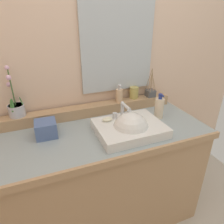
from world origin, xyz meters
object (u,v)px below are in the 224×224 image
(sink_basin, at_px, (130,129))
(tissue_box, at_px, (46,129))
(tumbler_cup, at_px, (134,93))
(potted_plant, at_px, (16,107))
(soap_bar, at_px, (107,119))
(soap_dispenser, at_px, (119,95))
(lotion_bottle, at_px, (159,108))
(reed_diffuser, at_px, (150,93))

(sink_basin, xyz_separation_m, tissue_box, (-0.51, 0.17, 0.02))
(tumbler_cup, relative_size, tissue_box, 0.72)
(potted_plant, bearing_deg, soap_bar, -25.82)
(soap_dispenser, distance_m, tissue_box, 0.61)
(potted_plant, bearing_deg, lotion_bottle, -14.41)
(sink_basin, xyz_separation_m, tumbler_cup, (0.22, 0.37, 0.10))
(tumbler_cup, distance_m, lotion_bottle, 0.27)
(sink_basin, distance_m, soap_dispenser, 0.37)
(soap_dispenser, bearing_deg, soap_bar, -128.11)
(tumbler_cup, xyz_separation_m, reed_diffuser, (0.14, -0.02, -0.01))
(reed_diffuser, distance_m, tissue_box, 0.89)
(reed_diffuser, relative_size, tissue_box, 1.83)
(reed_diffuser, bearing_deg, lotion_bottle, -105.23)
(reed_diffuser, bearing_deg, soap_dispenser, -178.74)
(soap_dispenser, bearing_deg, tissue_box, -162.87)
(reed_diffuser, xyz_separation_m, tissue_box, (-0.87, -0.19, -0.06))
(sink_basin, xyz_separation_m, soap_dispenser, (0.07, 0.34, 0.11))
(soap_dispenser, relative_size, tumbler_cup, 1.50)
(lotion_bottle, bearing_deg, soap_bar, -177.43)
(soap_bar, height_order, potted_plant, potted_plant)
(lotion_bottle, bearing_deg, sink_basin, -157.78)
(soap_bar, bearing_deg, tissue_box, 170.80)
(soap_dispenser, distance_m, reed_diffuser, 0.29)
(sink_basin, bearing_deg, tissue_box, 161.96)
(soap_bar, relative_size, reed_diffuser, 0.29)
(potted_plant, bearing_deg, sink_basin, -28.87)
(sink_basin, bearing_deg, reed_diffuser, 44.34)
(potted_plant, bearing_deg, tissue_box, -51.62)
(lotion_bottle, bearing_deg, tumbler_cup, 108.03)
(tumbler_cup, xyz_separation_m, lotion_bottle, (0.08, -0.25, -0.04))
(lotion_bottle, bearing_deg, soap_dispenser, 135.21)
(reed_diffuser, height_order, lotion_bottle, reed_diffuser)
(soap_bar, xyz_separation_m, tumbler_cup, (0.33, 0.27, 0.05))
(sink_basin, bearing_deg, soap_bar, 139.13)
(potted_plant, relative_size, reed_diffuser, 1.44)
(sink_basin, bearing_deg, soap_dispenser, 78.29)
(potted_plant, bearing_deg, reed_diffuser, -1.04)
(potted_plant, height_order, tumbler_cup, potted_plant)
(soap_bar, xyz_separation_m, lotion_bottle, (0.42, 0.02, 0.01))
(soap_bar, bearing_deg, sink_basin, -40.87)
(potted_plant, distance_m, lotion_bottle, 1.00)
(potted_plant, relative_size, tumbler_cup, 3.66)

